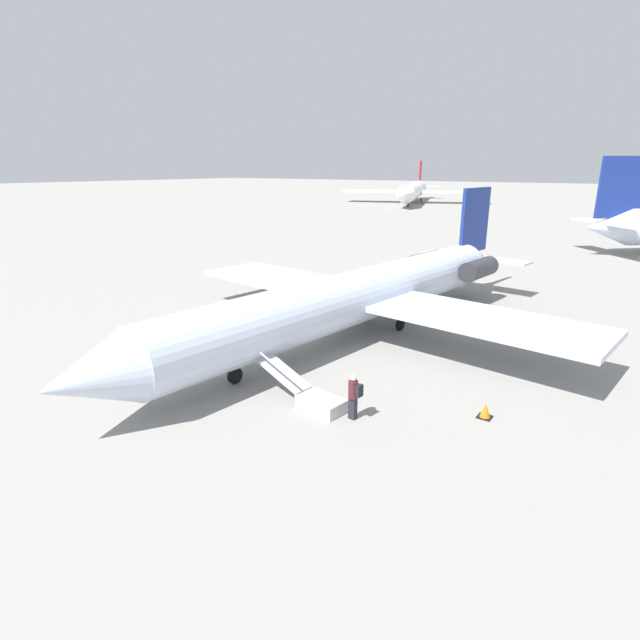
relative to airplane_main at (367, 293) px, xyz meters
The scene contains 6 objects.
ground_plane 2.46m from the airplane_main, ahead, with size 600.00×600.00×0.00m, color gray.
airplane_main is the anchor object (origin of this frame).
airplane_far_center 107.46m from the airplane_main, 156.87° to the right, with size 46.86×36.57×10.56m.
boarding_stairs 9.73m from the airplane_main, 17.50° to the left, with size 1.48×4.11×1.81m.
passenger 10.30m from the airplane_main, 27.15° to the left, with size 0.36×0.55×1.74m.
traffic_cone_near_stairs 10.81m from the airplane_main, 54.10° to the left, with size 0.52×0.52×0.57m.
Camera 1 is at (22.32, 13.15, 8.87)m, focal length 28.00 mm.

